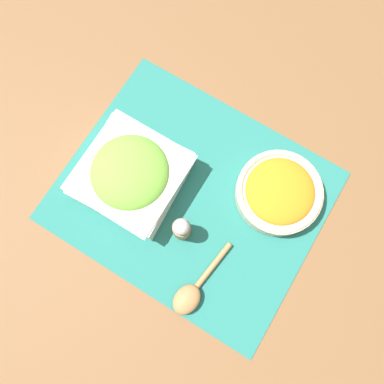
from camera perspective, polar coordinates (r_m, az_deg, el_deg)
name	(u,v)px	position (r m, az deg, el deg)	size (l,w,h in m)	color
ground_plane	(192,195)	(0.83, 0.00, -0.53)	(3.00, 3.00, 0.00)	brown
placemat	(192,195)	(0.82, 0.00, -0.50)	(0.55, 0.46, 0.00)	#236B60
carrot_bowl	(279,192)	(0.82, 13.14, -0.02)	(0.18, 0.18, 0.05)	beige
lettuce_bowl	(131,175)	(0.80, -9.23, 2.63)	(0.21, 0.21, 0.09)	white
wooden_spoon	(191,294)	(0.79, -0.18, -15.29)	(0.06, 0.18, 0.03)	#9E7042
pepper_shaker	(182,229)	(0.77, -1.59, -5.61)	(0.04, 0.04, 0.09)	olive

